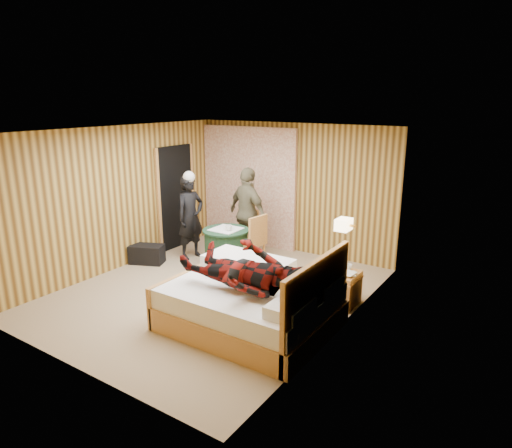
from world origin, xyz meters
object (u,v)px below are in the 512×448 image
Objects in this scene: wall_lamp at (344,224)px; round_table at (226,248)px; duffel_bag at (147,254)px; woman_standing at (190,217)px; chair_far at (246,230)px; nightstand at (344,288)px; man_on_bed at (245,261)px; bed at (253,303)px; man_at_table at (248,213)px; chair_near at (253,238)px.

wall_lamp reaches higher than round_table.
duffel_bag is 0.38× the size of woman_standing.
wall_lamp is 2.78m from chair_far.
nightstand is 0.29× the size of man_on_bed.
wall_lamp is 3.94m from duffel_bag.
duffel_bag is (-3.73, -0.36, -0.09)m from nightstand.
chair_far is at bearing 126.50° from bed.
duffel_bag is at bearing -156.14° from round_table.
chair_far is at bearing 84.93° from man_at_table.
chair_near is 0.72m from man_at_table.
man_at_table reaches higher than woman_standing.
man_on_bed is at bearing -65.81° from chair_far.
woman_standing is at bearing 169.79° from wall_lamp.
bed is 4.08× the size of nightstand.
round_table is 1.35× the size of duffel_bag.
round_table is 0.52× the size of woman_standing.
chair_near is at bearing 121.23° from man_on_bed.
bed is 3.00m from woman_standing.
round_table is at bearing -57.97° from chair_near.
round_table is (-2.35, 0.25, 0.11)m from nightstand.
woman_standing is at bearing 51.73° from man_at_table.
man_on_bed is at bearing -116.03° from nightstand.
bed is 2.77m from man_at_table.
duffel_bag is (-1.36, -1.26, -0.37)m from chair_far.
bed reaches higher than nightstand.
duffel_bag is at bearing 61.04° from man_at_table.
man_at_table reaches higher than wall_lamp.
bed is 2.09m from chair_near.
man_on_bed is (-0.77, -1.24, -0.30)m from wall_lamp.
woman_standing reaches higher than chair_near.
nightstand is 3.31m from woman_standing.
nightstand is 0.63× the size of round_table.
chair_near is 0.58× the size of man_at_table.
man_on_bed is at bearing -114.74° from woman_standing.
nightstand is 0.52× the size of chair_near.
nightstand is (0.76, 1.26, -0.07)m from bed.
nightstand is at bearing -31.07° from chair_far.
woman_standing is at bearing -77.57° from chair_near.
chair_far is 1.08m from woman_standing.
man_on_bed reaches higher than bed.
man_at_table is at bearing 125.83° from bed.
bed is 3.11m from duffel_bag.
nightstand is 1.99m from chair_near.
woman_standing is at bearing 174.53° from round_table.
chair_far is 0.59× the size of woman_standing.
wall_lamp reaches higher than bed.
woman_standing is (-0.89, 0.09, 0.42)m from round_table.
chair_near is (0.44, 0.20, 0.21)m from round_table.
round_table is at bearing -84.15° from woman_standing.
nightstand is 2.61m from man_at_table.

